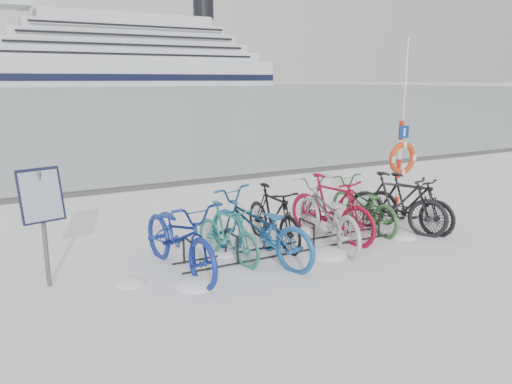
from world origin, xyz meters
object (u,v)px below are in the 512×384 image
Objects in this scene: bike_rack at (289,239)px; lifebuoy_station at (402,158)px; cruise_ferry at (126,59)px; info_board at (42,202)px.

lifebuoy_station is (3.23, 0.76, 1.04)m from bike_rack.
cruise_ferry is at bearing 77.10° from lifebuoy_station.
bike_rack is 1.10× the size of lifebuoy_station.
info_board reaches higher than bike_rack.
info_board is 223.88m from cruise_ferry.
info_board is at bearing -175.97° from lifebuoy_station.
lifebuoy_station is at bearing -8.83° from info_board.
lifebuoy_station is (7.00, 0.49, 0.01)m from info_board.
cruise_ferry reaches higher than info_board.
cruise_ferry reaches higher than bike_rack.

